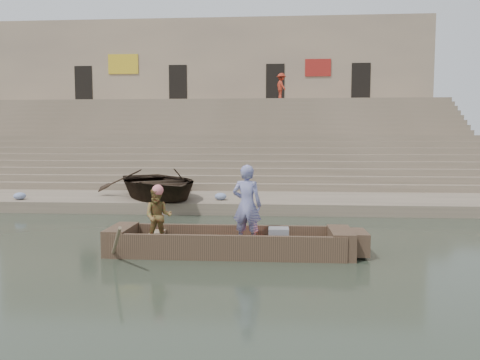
# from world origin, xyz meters

# --- Properties ---
(ground) EXTENTS (120.00, 120.00, 0.00)m
(ground) POSITION_xyz_m (0.00, 0.00, 0.00)
(ground) COLOR #293326
(ground) RESTS_ON ground
(lower_landing) EXTENTS (32.00, 4.00, 0.40)m
(lower_landing) POSITION_xyz_m (0.00, 8.00, 0.20)
(lower_landing) COLOR gray
(lower_landing) RESTS_ON ground
(mid_landing) EXTENTS (32.00, 3.00, 2.80)m
(mid_landing) POSITION_xyz_m (0.00, 15.50, 1.40)
(mid_landing) COLOR gray
(mid_landing) RESTS_ON ground
(upper_landing) EXTENTS (32.00, 3.00, 5.20)m
(upper_landing) POSITION_xyz_m (0.00, 22.50, 2.60)
(upper_landing) COLOR gray
(upper_landing) RESTS_ON ground
(ghat_steps) EXTENTS (32.00, 11.00, 5.20)m
(ghat_steps) POSITION_xyz_m (0.00, 17.19, 1.80)
(ghat_steps) COLOR gray
(ghat_steps) RESTS_ON ground
(building_wall) EXTENTS (32.00, 5.07, 11.20)m
(building_wall) POSITION_xyz_m (0.00, 26.50, 5.60)
(building_wall) COLOR tan
(building_wall) RESTS_ON ground
(main_rowboat) EXTENTS (5.00, 1.30, 0.22)m
(main_rowboat) POSITION_xyz_m (3.92, 0.68, 0.11)
(main_rowboat) COLOR brown
(main_rowboat) RESTS_ON ground
(rowboat_trim) EXTENTS (6.04, 2.63, 1.99)m
(rowboat_trim) POSITION_xyz_m (4.13, 0.68, 0.31)
(rowboat_trim) COLOR brown
(rowboat_trim) RESTS_ON ground
(standing_man) EXTENTS (0.75, 0.57, 1.85)m
(standing_man) POSITION_xyz_m (4.33, 0.67, 1.15)
(standing_man) COLOR navy
(standing_man) RESTS_ON main_rowboat
(rowing_man) EXTENTS (0.69, 0.56, 1.32)m
(rowing_man) POSITION_xyz_m (2.30, 0.52, 0.88)
(rowing_man) COLOR #2B7D29
(rowing_man) RESTS_ON main_rowboat
(television) EXTENTS (0.46, 0.42, 0.40)m
(television) POSITION_xyz_m (5.05, 0.68, 0.42)
(television) COLOR gray
(television) RESTS_ON main_rowboat
(beached_rowboat) EXTENTS (6.03, 6.59, 1.12)m
(beached_rowboat) POSITION_xyz_m (0.54, 7.49, 0.96)
(beached_rowboat) COLOR #2D2116
(beached_rowboat) RESTS_ON lower_landing
(pedestrian) EXTENTS (0.99, 1.27, 1.73)m
(pedestrian) POSITION_xyz_m (5.40, 21.60, 6.06)
(pedestrian) COLOR #9D2C1A
(pedestrian) RESTS_ON upper_landing
(cloth_bundles) EXTENTS (14.22, 2.24, 0.26)m
(cloth_bundles) POSITION_xyz_m (-4.07, 7.38, 0.53)
(cloth_bundles) COLOR #3F5999
(cloth_bundles) RESTS_ON lower_landing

